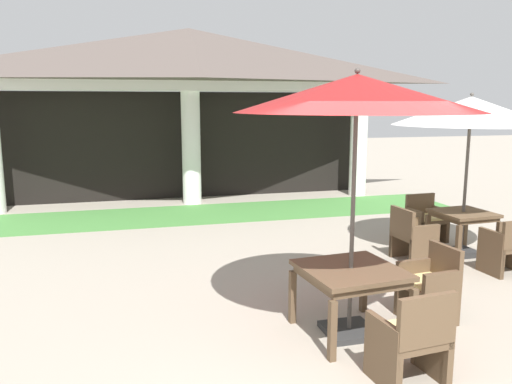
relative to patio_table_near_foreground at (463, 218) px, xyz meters
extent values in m
cylinder|color=white|center=(-3.67, 5.53, 0.75)|extent=(0.46, 0.46, 2.76)
cylinder|color=white|center=(0.82, 5.53, 0.75)|extent=(0.46, 0.46, 2.76)
cube|color=white|center=(-3.67, 5.53, 2.25)|extent=(9.78, 0.70, 0.24)
pyramid|color=#514742|center=(-3.67, 5.53, 2.98)|extent=(10.18, 2.64, 1.22)
cube|color=black|center=(-3.67, 6.43, 0.75)|extent=(9.58, 0.16, 2.76)
cube|color=#47843D|center=(-3.67, 4.24, -0.62)|extent=(11.98, 2.11, 0.01)
cube|color=brown|center=(0.00, 0.00, 0.08)|extent=(0.89, 0.89, 0.05)
cube|color=brown|center=(0.00, 0.00, 0.03)|extent=(0.81, 0.81, 0.06)
cube|color=brown|center=(-0.36, -0.41, -0.32)|extent=(0.07, 0.07, 0.62)
cube|color=brown|center=(0.41, -0.36, -0.32)|extent=(0.07, 0.07, 0.62)
cube|color=brown|center=(-0.41, 0.36, -0.32)|extent=(0.07, 0.07, 0.62)
cube|color=brown|center=(0.36, 0.41, -0.32)|extent=(0.07, 0.07, 0.62)
cube|color=#2D2D2D|center=(0.00, 0.00, -0.58)|extent=(0.44, 0.44, 0.10)
cylinder|color=#4C4742|center=(0.00, 0.00, 0.53)|extent=(0.05, 0.05, 2.31)
cone|color=white|center=(0.00, 0.00, 1.73)|extent=(2.43, 2.43, 0.45)
sphere|color=#4C4742|center=(0.00, 0.00, 1.98)|extent=(0.06, 0.06, 0.06)
cube|color=brown|center=(-0.92, -0.05, -0.23)|extent=(0.53, 0.62, 0.07)
cube|color=#E0CC7F|center=(-0.92, -0.05, -0.17)|extent=(0.49, 0.57, 0.05)
cube|color=brown|center=(-1.15, -0.06, 0.02)|extent=(0.09, 0.60, 0.43)
cube|color=brown|center=(-0.94, 0.23, -0.31)|extent=(0.50, 0.09, 0.64)
cube|color=brown|center=(-0.91, -0.33, -0.31)|extent=(0.50, 0.09, 0.64)
cube|color=brown|center=(-0.72, 0.23, -0.45)|extent=(0.06, 0.06, 0.37)
cube|color=brown|center=(-0.69, -0.31, -0.45)|extent=(0.06, 0.06, 0.37)
cube|color=brown|center=(-1.16, 0.21, -0.45)|extent=(0.06, 0.06, 0.37)
cube|color=brown|center=(-1.13, -0.33, -0.45)|extent=(0.06, 0.06, 0.37)
cube|color=brown|center=(0.05, -0.92, -0.23)|extent=(0.59, 0.52, 0.07)
cube|color=#E0CC7F|center=(0.05, -0.92, -0.17)|extent=(0.54, 0.48, 0.05)
cube|color=brown|center=(-0.21, -0.94, -0.30)|extent=(0.09, 0.49, 0.66)
cube|color=brown|center=(-0.21, -0.72, -0.45)|extent=(0.06, 0.06, 0.37)
cube|color=brown|center=(0.29, -0.69, -0.45)|extent=(0.06, 0.06, 0.37)
cube|color=brown|center=(-0.19, -1.15, -0.45)|extent=(0.06, 0.06, 0.37)
cube|color=brown|center=(-0.05, 0.92, -0.24)|extent=(0.62, 0.54, 0.07)
cube|color=#E0CC7F|center=(-0.05, 0.92, -0.18)|extent=(0.57, 0.49, 0.05)
cube|color=brown|center=(-0.06, 1.15, 0.00)|extent=(0.59, 0.09, 0.41)
cube|color=brown|center=(0.22, 0.94, -0.33)|extent=(0.09, 0.51, 0.60)
cube|color=brown|center=(-0.33, 0.91, -0.33)|extent=(0.09, 0.51, 0.60)
cube|color=brown|center=(0.23, 0.71, -0.45)|extent=(0.06, 0.06, 0.35)
cube|color=brown|center=(-0.31, 0.68, -0.45)|extent=(0.06, 0.06, 0.35)
cube|color=brown|center=(0.20, 1.16, -0.45)|extent=(0.06, 0.06, 0.35)
cube|color=brown|center=(-0.33, 1.13, -0.45)|extent=(0.06, 0.06, 0.35)
cube|color=brown|center=(-3.03, -2.19, 0.09)|extent=(1.09, 1.09, 0.05)
cube|color=brown|center=(-3.03, -2.19, 0.03)|extent=(1.01, 1.01, 0.08)
cube|color=brown|center=(-3.45, -2.70, -0.32)|extent=(0.08, 0.08, 0.62)
cube|color=brown|center=(-2.52, -2.61, -0.32)|extent=(0.08, 0.08, 0.62)
cube|color=brown|center=(-3.54, -1.77, -0.32)|extent=(0.08, 0.08, 0.62)
cube|color=brown|center=(-2.61, -1.68, -0.32)|extent=(0.08, 0.08, 0.62)
cube|color=#2D2D2D|center=(-3.03, -2.19, -0.60)|extent=(0.53, 0.53, 0.06)
cylinder|color=#4C4742|center=(-3.03, -2.19, 0.64)|extent=(0.05, 0.05, 2.54)
cone|color=maroon|center=(-3.03, -2.19, 1.95)|extent=(2.51, 2.51, 0.38)
sphere|color=#4C4742|center=(-3.03, -2.19, 2.17)|extent=(0.06, 0.06, 0.06)
cube|color=brown|center=(-2.94, -3.20, -0.22)|extent=(0.62, 0.55, 0.07)
cube|color=#E0CC7F|center=(-2.94, -3.20, -0.16)|extent=(0.57, 0.51, 0.05)
cube|color=brown|center=(-2.91, -3.43, 0.04)|extent=(0.58, 0.11, 0.45)
cube|color=brown|center=(-3.20, -3.23, -0.32)|extent=(0.11, 0.50, 0.62)
cube|color=brown|center=(-2.67, -3.18, -0.32)|extent=(0.11, 0.50, 0.62)
cube|color=brown|center=(-3.22, -3.00, -0.44)|extent=(0.06, 0.06, 0.37)
cube|color=brown|center=(-2.70, -2.96, -0.44)|extent=(0.06, 0.06, 0.37)
cube|color=brown|center=(-3.17, -3.45, -0.44)|extent=(0.06, 0.06, 0.37)
cube|color=brown|center=(-2.66, -3.40, -0.44)|extent=(0.06, 0.06, 0.37)
cube|color=brown|center=(-2.02, -2.09, -0.22)|extent=(0.55, 0.57, 0.07)
cube|color=#E0CC7F|center=(-2.02, -2.09, -0.16)|extent=(0.50, 0.52, 0.05)
cube|color=brown|center=(-1.79, -2.07, 0.03)|extent=(0.11, 0.53, 0.43)
cube|color=brown|center=(-2.00, -2.34, -0.30)|extent=(0.51, 0.11, 0.66)
cube|color=brown|center=(-2.04, -1.85, -0.30)|extent=(0.51, 0.11, 0.66)
cube|color=brown|center=(-2.22, -2.35, -0.44)|extent=(0.06, 0.06, 0.37)
cube|color=brown|center=(-2.26, -1.88, -0.44)|extent=(0.06, 0.06, 0.37)
cube|color=brown|center=(-1.78, -2.31, -0.44)|extent=(0.06, 0.06, 0.37)
cube|color=brown|center=(-1.82, -1.84, -0.44)|extent=(0.06, 0.06, 0.37)
camera|label=1|loc=(-5.36, -6.98, 1.86)|focal=35.82mm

